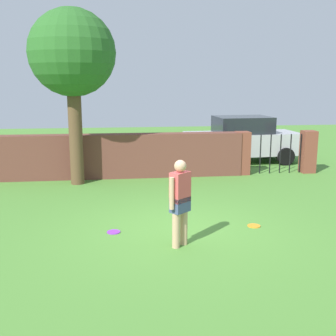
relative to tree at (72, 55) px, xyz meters
The scene contains 8 objects.
ground_plane 6.19m from the tree, 60.62° to the right, with size 40.00×40.00×0.00m, color #4C8433.
brick_wall 3.24m from the tree, 36.39° to the left, with size 8.43×0.50×1.39m, color brown.
tree is the anchor object (origin of this frame).
person 6.33m from the tree, 66.08° to the right, with size 0.43×0.40×1.62m.
fence_gate 7.08m from the tree, ahead, with size 2.70×0.44×1.40m.
car 7.06m from the tree, 25.01° to the left, with size 4.30×2.13×1.72m.
frisbee_orange 6.96m from the tree, 47.10° to the right, with size 0.27×0.27×0.02m, color orange.
frisbee_purple 5.79m from the tree, 76.00° to the right, with size 0.27×0.27×0.02m, color purple.
Camera 1 is at (-1.25, -8.13, 2.98)m, focal length 44.95 mm.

